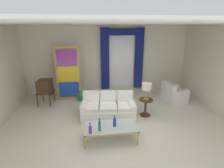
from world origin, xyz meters
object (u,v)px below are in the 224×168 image
object	(u,v)px
peacock_figurine	(82,97)
bottle_blue_decanter	(115,122)
bottle_amber_squat	(90,129)
couch_white_long	(108,108)
round_side_table	(146,106)
vintage_tv	(45,87)
table_lamp_brass	(147,87)
stained_glass_divider	(68,75)
armchair_white	(173,95)
coffee_table	(111,127)
bottle_crystal_tall	(99,126)

from	to	relation	value
peacock_figurine	bottle_blue_decanter	bearing A→B (deg)	-71.06
bottle_amber_squat	couch_white_long	bearing A→B (deg)	68.85
bottle_amber_squat	round_side_table	world-z (taller)	bottle_amber_squat
vintage_tv	round_side_table	distance (m)	3.87
couch_white_long	bottle_blue_decanter	xyz separation A→B (m)	(0.02, -1.34, 0.23)
peacock_figurine	table_lamp_brass	xyz separation A→B (m)	(2.18, -1.47, 0.81)
round_side_table	table_lamp_brass	bearing A→B (deg)	90.00
couch_white_long	peacock_figurine	bearing A→B (deg)	123.50
vintage_tv	peacock_figurine	size ratio (longest dim) A/B	2.24
bottle_blue_decanter	peacock_figurine	size ratio (longest dim) A/B	0.53
stained_glass_divider	peacock_figurine	size ratio (longest dim) A/B	3.67
armchair_white	coffee_table	bearing A→B (deg)	-141.55
peacock_figurine	round_side_table	size ratio (longest dim) A/B	1.01
couch_white_long	round_side_table	bearing A→B (deg)	-4.39
bottle_crystal_tall	stained_glass_divider	world-z (taller)	stained_glass_divider
bottle_blue_decanter	stained_glass_divider	xyz separation A→B (m)	(-1.47, 3.05, 0.52)
bottle_crystal_tall	table_lamp_brass	distance (m)	2.22
coffee_table	bottle_crystal_tall	world-z (taller)	bottle_crystal_tall
bottle_amber_squat	armchair_white	xyz separation A→B (m)	(3.38, 2.52, -0.24)
stained_glass_divider	table_lamp_brass	xyz separation A→B (m)	(2.72, -1.80, -0.03)
armchair_white	stained_glass_divider	world-z (taller)	stained_glass_divider
bottle_amber_squat	table_lamp_brass	distance (m)	2.46
round_side_table	bottle_blue_decanter	bearing A→B (deg)	-135.05
stained_glass_divider	bottle_blue_decanter	bearing A→B (deg)	-64.17
couch_white_long	table_lamp_brass	xyz separation A→B (m)	(1.27, -0.10, 0.72)
bottle_blue_decanter	bottle_amber_squat	size ratio (longest dim) A/B	1.08
coffee_table	stained_glass_divider	bearing A→B (deg)	114.35
coffee_table	peacock_figurine	world-z (taller)	peacock_figurine
armchair_white	round_side_table	xyz separation A→B (m)	(-1.49, -1.03, 0.07)
bottle_blue_decanter	table_lamp_brass	world-z (taller)	table_lamp_brass
couch_white_long	round_side_table	world-z (taller)	couch_white_long
bottle_blue_decanter	bottle_crystal_tall	distance (m)	0.44
couch_white_long	bottle_blue_decanter	world-z (taller)	couch_white_long
coffee_table	armchair_white	bearing A→B (deg)	38.45
vintage_tv	bottle_crystal_tall	bearing A→B (deg)	-55.54
armchair_white	round_side_table	size ratio (longest dim) A/B	1.56
table_lamp_brass	round_side_table	bearing A→B (deg)	-90.00
couch_white_long	table_lamp_brass	bearing A→B (deg)	-4.39
coffee_table	bottle_amber_squat	bearing A→B (deg)	-154.04
vintage_tv	round_side_table	size ratio (longest dim) A/B	2.26
vintage_tv	peacock_figurine	xyz separation A→B (m)	(1.41, 0.06, -0.51)
table_lamp_brass	armchair_white	bearing A→B (deg)	34.49
bottle_amber_squat	armchair_white	world-z (taller)	armchair_white
coffee_table	bottle_crystal_tall	size ratio (longest dim) A/B	3.99
couch_white_long	stained_glass_divider	xyz separation A→B (m)	(-1.45, 1.70, 0.75)
coffee_table	bottle_crystal_tall	xyz separation A→B (m)	(-0.31, -0.17, 0.18)
couch_white_long	armchair_white	bearing A→B (deg)	18.56
bottle_blue_decanter	round_side_table	size ratio (longest dim) A/B	0.54
bottle_blue_decanter	bottle_crystal_tall	world-z (taller)	bottle_crystal_tall
coffee_table	couch_white_long	bearing A→B (deg)	86.68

